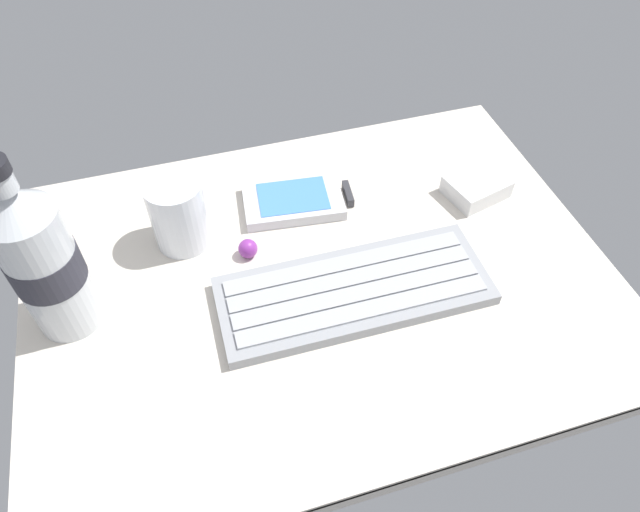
% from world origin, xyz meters
% --- Properties ---
extents(ground_plane, '(0.64, 0.48, 0.03)m').
position_xyz_m(ground_plane, '(0.00, -0.00, -0.01)').
color(ground_plane, beige).
extents(keyboard, '(0.29, 0.11, 0.02)m').
position_xyz_m(keyboard, '(0.03, -0.04, 0.01)').
color(keyboard, '#93969B').
rests_on(keyboard, ground_plane).
extents(handheld_device, '(0.13, 0.09, 0.02)m').
position_xyz_m(handheld_device, '(0.01, 0.11, 0.01)').
color(handheld_device, silver).
rests_on(handheld_device, ground_plane).
extents(juice_cup, '(0.06, 0.06, 0.09)m').
position_xyz_m(juice_cup, '(-0.14, 0.10, 0.04)').
color(juice_cup, silver).
rests_on(juice_cup, ground_plane).
extents(water_bottle, '(0.07, 0.07, 0.21)m').
position_xyz_m(water_bottle, '(-0.26, 0.02, 0.09)').
color(water_bottle, silver).
rests_on(water_bottle, ground_plane).
extents(charger_block, '(0.08, 0.07, 0.02)m').
position_xyz_m(charger_block, '(0.22, 0.07, 0.01)').
color(charger_block, white).
rests_on(charger_block, ground_plane).
extents(trackball_mouse, '(0.02, 0.02, 0.02)m').
position_xyz_m(trackball_mouse, '(-0.07, 0.05, 0.01)').
color(trackball_mouse, purple).
rests_on(trackball_mouse, ground_plane).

